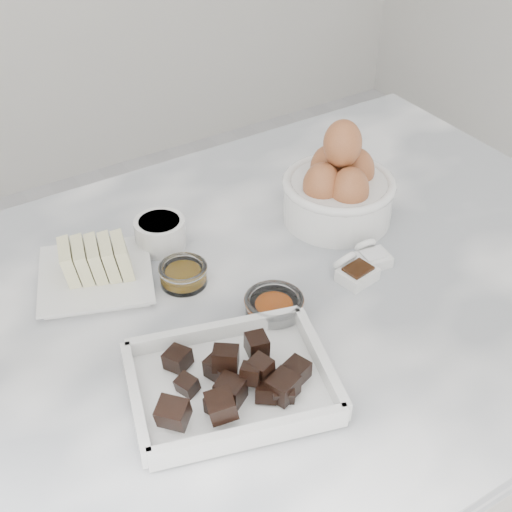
{
  "coord_description": "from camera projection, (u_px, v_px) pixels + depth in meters",
  "views": [
    {
      "loc": [
        -0.4,
        -0.64,
        1.59
      ],
      "look_at": [
        0.02,
        0.03,
        0.98
      ],
      "focal_mm": 50.0,
      "sensor_mm": 36.0,
      "label": 1
    }
  ],
  "objects": [
    {
      "name": "vanilla_spoon",
      "position": [
        354.0,
        271.0,
        1.02
      ],
      "size": [
        0.06,
        0.07,
        0.04
      ],
      "color": "white",
      "rests_on": "marble_slab"
    },
    {
      "name": "salt_spoon",
      "position": [
        371.0,
        256.0,
        1.05
      ],
      "size": [
        0.05,
        0.06,
        0.04
      ],
      "color": "white",
      "rests_on": "marble_slab"
    },
    {
      "name": "sugar_ramekin",
      "position": [
        160.0,
        232.0,
        1.07
      ],
      "size": [
        0.08,
        0.08,
        0.05
      ],
      "color": "white",
      "rests_on": "marble_slab"
    },
    {
      "name": "egg_bowl",
      "position": [
        339.0,
        188.0,
        1.11
      ],
      "size": [
        0.18,
        0.18,
        0.17
      ],
      "color": "white",
      "rests_on": "marble_slab"
    },
    {
      "name": "butter_plate",
      "position": [
        92.0,
        268.0,
        1.01
      ],
      "size": [
        0.2,
        0.2,
        0.06
      ],
      "color": "white",
      "rests_on": "marble_slab"
    },
    {
      "name": "honey_bowl",
      "position": [
        183.0,
        274.0,
        1.01
      ],
      "size": [
        0.07,
        0.07,
        0.03
      ],
      "color": "white",
      "rests_on": "marble_slab"
    },
    {
      "name": "marble_slab",
      "position": [
        255.0,
        305.0,
        1.01
      ],
      "size": [
        1.2,
        0.8,
        0.04
      ],
      "primitive_type": "cube",
      "color": "white",
      "rests_on": "cabinet"
    },
    {
      "name": "cabinet",
      "position": [
        255.0,
        498.0,
        1.3
      ],
      "size": [
        1.1,
        0.7,
        0.9
      ],
      "primitive_type": "cube",
      "color": "beige",
      "rests_on": "ground"
    },
    {
      "name": "chocolate_dish",
      "position": [
        231.0,
        378.0,
        0.84
      ],
      "size": [
        0.28,
        0.24,
        0.06
      ],
      "color": "white",
      "rests_on": "marble_slab"
    },
    {
      "name": "zest_bowl",
      "position": [
        274.0,
        307.0,
        0.95
      ],
      "size": [
        0.08,
        0.08,
        0.04
      ],
      "color": "white",
      "rests_on": "marble_slab"
    }
  ]
}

